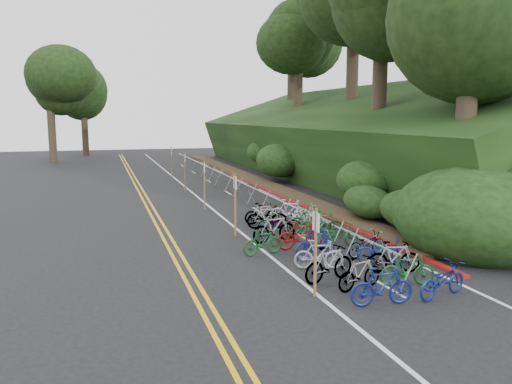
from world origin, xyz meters
TOP-DOWN VIEW (x-y plane):
  - ground at (0.00, 0.00)m, footprint 120.00×120.00m
  - road_markings at (0.63, 10.10)m, footprint 7.47×80.00m
  - red_curb at (5.70, 12.00)m, footprint 0.25×28.00m
  - embankment at (12.96, 19.04)m, footprint 14.30×48.14m
  - tree_cluster at (9.76, 22.04)m, footprint 32.44×54.03m
  - bike_rack_front at (2.93, -1.12)m, footprint 1.14×3.33m
  - bike_racks_rest at (3.00, 13.00)m, footprint 1.14×23.00m
  - signpost_near at (0.90, -1.96)m, footprint 0.08×0.40m
  - signposts_rest at (0.60, 14.00)m, footprint 0.08×18.40m
  - bike_front at (0.82, 2.21)m, footprint 0.68×1.54m
  - bike_valet at (3.03, 2.09)m, footprint 3.44×11.69m

SIDE VIEW (x-z plane):
  - ground at x=0.00m, z-range 0.00..0.00m
  - road_markings at x=0.63m, z-range 0.00..0.01m
  - red_curb at x=5.70m, z-range 0.00..0.10m
  - bike_front at x=0.82m, z-range 0.00..0.89m
  - bike_valet at x=3.03m, z-range -0.05..1.03m
  - bike_racks_rest at x=3.00m, z-range 0.27..1.44m
  - bike_rack_front at x=2.93m, z-range 0.29..1.45m
  - signpost_near at x=0.90m, z-range 0.17..2.52m
  - signposts_rest at x=0.60m, z-range 0.18..2.68m
  - embankment at x=12.96m, z-range -1.99..7.12m
  - tree_cluster at x=9.76m, z-range 2.28..20.65m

